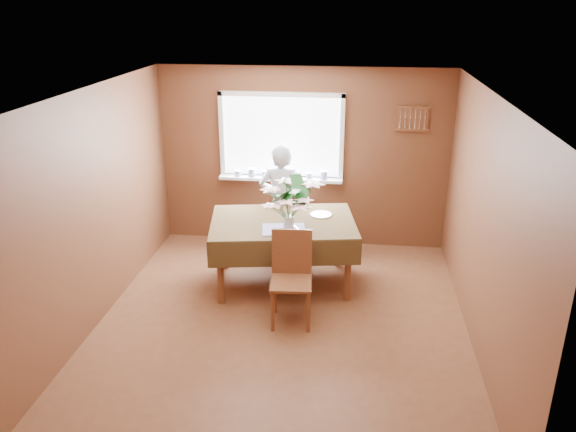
# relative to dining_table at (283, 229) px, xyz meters

# --- Properties ---
(floor) EXTENTS (4.50, 4.50, 0.00)m
(floor) POSITION_rel_dining_table_xyz_m (0.11, -0.93, -0.73)
(floor) COLOR brown
(floor) RESTS_ON ground
(ceiling) EXTENTS (4.50, 4.50, 0.00)m
(ceiling) POSITION_rel_dining_table_xyz_m (0.11, -0.93, 1.77)
(ceiling) COLOR white
(ceiling) RESTS_ON wall_back
(wall_back) EXTENTS (4.00, 0.00, 4.00)m
(wall_back) POSITION_rel_dining_table_xyz_m (0.11, 1.32, 0.52)
(wall_back) COLOR brown
(wall_back) RESTS_ON floor
(wall_front) EXTENTS (4.00, 0.00, 4.00)m
(wall_front) POSITION_rel_dining_table_xyz_m (0.11, -3.18, 0.52)
(wall_front) COLOR brown
(wall_front) RESTS_ON floor
(wall_left) EXTENTS (0.00, 4.50, 4.50)m
(wall_left) POSITION_rel_dining_table_xyz_m (-1.89, -0.93, 0.52)
(wall_left) COLOR brown
(wall_left) RESTS_ON floor
(wall_right) EXTENTS (0.00, 4.50, 4.50)m
(wall_right) POSITION_rel_dining_table_xyz_m (2.11, -0.93, 0.52)
(wall_right) COLOR brown
(wall_right) RESTS_ON floor
(window_assembly) EXTENTS (1.72, 0.20, 1.22)m
(window_assembly) POSITION_rel_dining_table_xyz_m (-0.19, 1.27, 0.61)
(window_assembly) COLOR white
(window_assembly) RESTS_ON wall_back
(spoon_rack) EXTENTS (0.44, 0.05, 0.33)m
(spoon_rack) POSITION_rel_dining_table_xyz_m (1.56, 1.29, 1.12)
(spoon_rack) COLOR brown
(spoon_rack) RESTS_ON wall_back
(dining_table) EXTENTS (1.89, 1.44, 0.84)m
(dining_table) POSITION_rel_dining_table_xyz_m (0.00, 0.00, 0.00)
(dining_table) COLOR brown
(dining_table) RESTS_ON floor
(chair_far) EXTENTS (0.55, 0.55, 1.01)m
(chair_far) POSITION_rel_dining_table_xyz_m (-0.12, 0.90, -0.19)
(chair_far) COLOR brown
(chair_far) RESTS_ON floor
(chair_near) EXTENTS (0.47, 0.47, 1.02)m
(chair_near) POSITION_rel_dining_table_xyz_m (0.20, -0.80, -0.18)
(chair_near) COLOR brown
(chair_near) RESTS_ON floor
(seated_woman) EXTENTS (0.59, 0.40, 1.58)m
(seated_woman) POSITION_rel_dining_table_xyz_m (-0.13, 0.78, 0.06)
(seated_woman) COLOR white
(seated_woman) RESTS_ON floor
(flower_bouquet) EXTENTS (0.63, 0.63, 0.54)m
(flower_bouquet) POSITION_rel_dining_table_xyz_m (0.10, -0.24, 0.46)
(flower_bouquet) COLOR white
(flower_bouquet) RESTS_ON dining_table
(side_plate) EXTENTS (0.36, 0.36, 0.01)m
(side_plate) POSITION_rel_dining_table_xyz_m (0.44, 0.25, 0.11)
(side_plate) COLOR white
(side_plate) RESTS_ON dining_table
(table_knife) EXTENTS (0.13, 0.20, 0.00)m
(table_knife) POSITION_rel_dining_table_xyz_m (0.20, -0.23, 0.11)
(table_knife) COLOR silver
(table_knife) RESTS_ON dining_table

